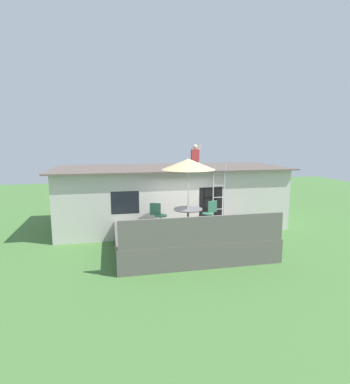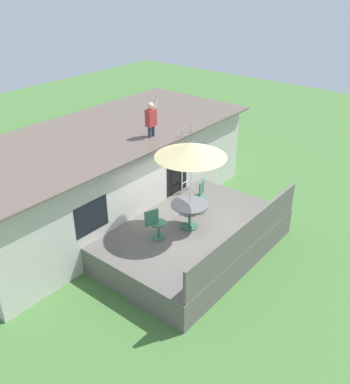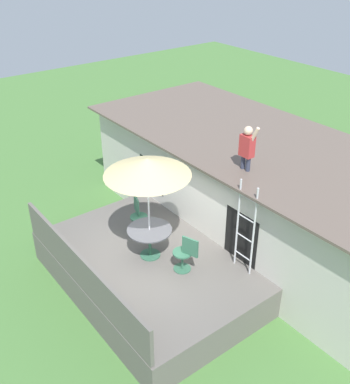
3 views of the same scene
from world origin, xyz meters
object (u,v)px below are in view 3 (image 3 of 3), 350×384
patio_umbrella (147,167)px  patio_chair_left (138,216)px  person_figure (247,145)px  patio_chair_right (185,254)px  patio_table (150,235)px  step_ladder (245,228)px

patio_umbrella → patio_chair_left: 2.17m
patio_chair_left → person_figure: bearing=62.6°
patio_chair_right → patio_table: bearing=0.0°
step_ladder → patio_chair_left: step_ladder is taller
patio_umbrella → patio_chair_right: size_ratio=2.76×
step_ladder → patio_chair_right: size_ratio=2.39×
step_ladder → patio_umbrella: bearing=-140.2°
patio_umbrella → step_ladder: size_ratio=1.15×
step_ladder → patio_chair_left: size_ratio=2.39×
step_ladder → person_figure: person_figure is taller
patio_table → patio_chair_right: patio_chair_right is taller
step_ladder → person_figure: 1.83m
patio_umbrella → patio_chair_right: patio_umbrella is taller
patio_table → step_ladder: (1.66, 1.38, 0.51)m
person_figure → patio_chair_left: 3.32m
patio_table → step_ladder: step_ladder is taller
step_ladder → patio_table: bearing=-140.2°
patio_umbrella → patio_chair_right: 2.13m
patio_chair_right → patio_umbrella: bearing=0.0°
patio_chair_right → step_ladder: bearing=-143.2°
patio_umbrella → person_figure: person_figure is taller
person_figure → patio_table: bearing=-111.8°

